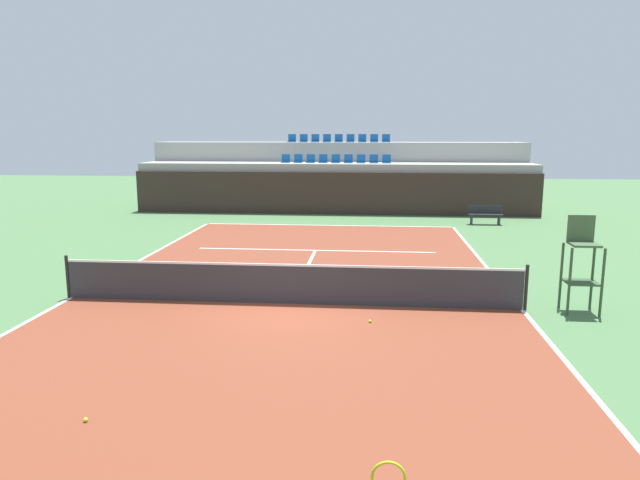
{
  "coord_description": "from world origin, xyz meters",
  "views": [
    {
      "loc": [
        1.97,
        -13.2,
        4.03
      ],
      "look_at": [
        0.57,
        2.0,
        1.2
      ],
      "focal_mm": 32.46,
      "sensor_mm": 36.0,
      "label": 1
    }
  ],
  "objects_px": {
    "tennis_net": "(289,283)",
    "tennis_ball_1": "(370,321)",
    "player_bench": "(485,213)",
    "tennis_ball_0": "(86,420)",
    "umpire_chair": "(582,261)"
  },
  "relations": [
    {
      "from": "player_bench",
      "to": "tennis_ball_0",
      "type": "distance_m",
      "value": 20.97
    },
    {
      "from": "player_bench",
      "to": "tennis_ball_0",
      "type": "height_order",
      "value": "player_bench"
    },
    {
      "from": "tennis_net",
      "to": "umpire_chair",
      "type": "xyz_separation_m",
      "value": [
        6.7,
        0.06,
        0.68
      ]
    },
    {
      "from": "player_bench",
      "to": "tennis_ball_1",
      "type": "bearing_deg",
      "value": -109.48
    },
    {
      "from": "tennis_net",
      "to": "tennis_ball_1",
      "type": "height_order",
      "value": "tennis_net"
    },
    {
      "from": "player_bench",
      "to": "tennis_ball_1",
      "type": "relative_size",
      "value": 22.73
    },
    {
      "from": "tennis_ball_1",
      "to": "tennis_net",
      "type": "bearing_deg",
      "value": 147.64
    },
    {
      "from": "tennis_net",
      "to": "tennis_ball_1",
      "type": "xyz_separation_m",
      "value": [
        1.95,
        -1.24,
        -0.47
      ]
    },
    {
      "from": "umpire_chair",
      "to": "tennis_ball_0",
      "type": "xyz_separation_m",
      "value": [
        -8.73,
        -6.03,
        -1.14
      ]
    },
    {
      "from": "player_bench",
      "to": "tennis_ball_0",
      "type": "xyz_separation_m",
      "value": [
        -9.0,
        -18.93,
        -0.46
      ]
    },
    {
      "from": "tennis_net",
      "to": "player_bench",
      "type": "bearing_deg",
      "value": 61.73
    },
    {
      "from": "umpire_chair",
      "to": "player_bench",
      "type": "xyz_separation_m",
      "value": [
        0.27,
        12.9,
        -0.68
      ]
    },
    {
      "from": "umpire_chair",
      "to": "tennis_ball_0",
      "type": "height_order",
      "value": "umpire_chair"
    },
    {
      "from": "tennis_net",
      "to": "umpire_chair",
      "type": "distance_m",
      "value": 6.73
    },
    {
      "from": "umpire_chair",
      "to": "player_bench",
      "type": "distance_m",
      "value": 12.92
    }
  ]
}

